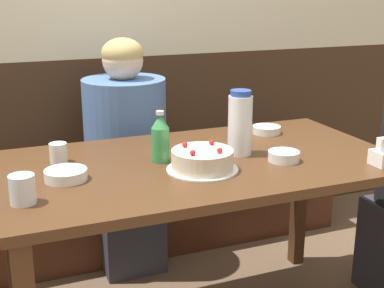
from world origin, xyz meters
name	(u,v)px	position (x,y,z in m)	size (l,w,h in m)	color
back_wall	(125,13)	(0.00, 1.05, 1.25)	(4.80, 0.04, 2.50)	#3D2819
bench_seat	(142,208)	(0.00, 0.83, 0.23)	(2.24, 0.38, 0.45)	#472314
dining_table	(201,182)	(0.00, 0.00, 0.67)	(1.49, 0.82, 0.76)	#4C2D19
birthday_cake	(202,160)	(-0.04, -0.11, 0.79)	(0.26, 0.26, 0.10)	white
water_pitcher	(240,123)	(0.17, 0.01, 0.88)	(0.09, 0.09, 0.25)	white
soju_bottle	(160,138)	(-0.15, 0.04, 0.85)	(0.07, 0.07, 0.19)	#388E4C
bowl_soup_white	(267,130)	(0.42, 0.24, 0.77)	(0.12, 0.12, 0.03)	white
bowl_rice_small	(66,175)	(-0.51, -0.03, 0.78)	(0.15, 0.15, 0.04)	white
bowl_side_dish	(284,156)	(0.28, -0.13, 0.78)	(0.12, 0.12, 0.04)	white
glass_water_tall	(22,189)	(-0.66, -0.19, 0.80)	(0.08, 0.08, 0.09)	silver
glass_tumbler_short	(58,153)	(-0.51, 0.17, 0.80)	(0.07, 0.07, 0.07)	silver
person_grey_tee	(126,156)	(-0.12, 0.67, 0.58)	(0.40, 0.40, 1.16)	#33333D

